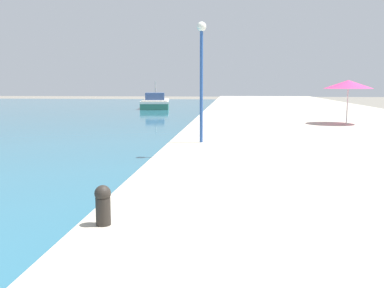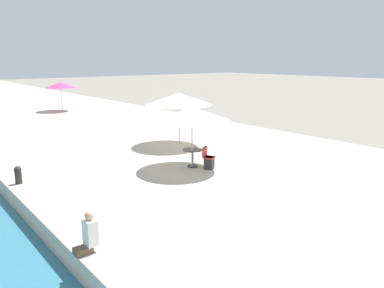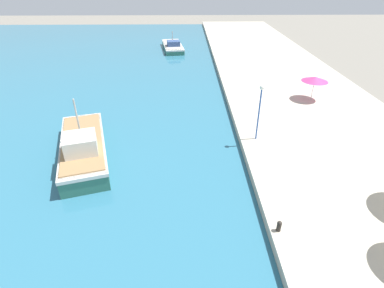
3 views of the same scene
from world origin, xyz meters
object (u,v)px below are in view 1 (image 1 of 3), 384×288
object	(u,v)px
fishing_boat_mid	(156,103)
mooring_bollard	(103,204)
cafe_umbrella_striped	(348,84)
lamppost	(201,61)

from	to	relation	value
fishing_boat_mid	mooring_bollard	world-z (taller)	fishing_boat_mid
cafe_umbrella_striped	mooring_bollard	size ratio (longest dim) A/B	4.12
cafe_umbrella_striped	lamppost	xyz separation A→B (m)	(-7.60, -8.39, 0.88)
fishing_boat_mid	cafe_umbrella_striped	xyz separation A→B (m)	(15.62, -25.48, 2.19)
cafe_umbrella_striped	fishing_boat_mid	bearing A→B (deg)	121.51
mooring_bollard	fishing_boat_mid	bearing A→B (deg)	99.33
mooring_bollard	lamppost	xyz separation A→B (m)	(0.83, 9.95, 2.74)
cafe_umbrella_striped	mooring_bollard	world-z (taller)	cafe_umbrella_striped
mooring_bollard	lamppost	world-z (taller)	lamppost
cafe_umbrella_striped	mooring_bollard	distance (m)	20.27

